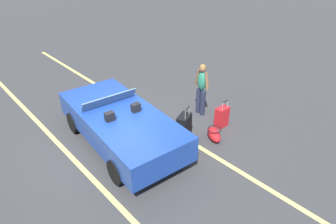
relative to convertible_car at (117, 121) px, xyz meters
name	(u,v)px	position (x,y,z in m)	size (l,w,h in m)	color
ground_plane	(122,142)	(-0.21, 0.02, -0.59)	(80.00, 80.00, 0.00)	#333335
lot_line_near	(160,124)	(-0.21, -1.36, -0.59)	(18.00, 0.12, 0.01)	#EAE066
lot_line_mid	(78,164)	(-0.21, 1.34, -0.59)	(18.00, 0.12, 0.01)	#EAE066
convertible_car	(117,121)	(0.00, 0.00, 0.00)	(4.29, 2.15, 1.24)	navy
suitcase_large_black	(184,127)	(-1.22, -1.32, -0.22)	(0.44, 0.55, 0.99)	black
suitcase_medium_bright	(222,117)	(-1.52, -2.59, -0.28)	(0.25, 0.41, 0.87)	red
duffel_bag	(214,134)	(-1.80, -1.92, -0.43)	(0.70, 0.58, 0.34)	red
traveler_person	(202,87)	(-0.60, -2.69, 0.34)	(0.61, 0.25, 1.65)	#1E2338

